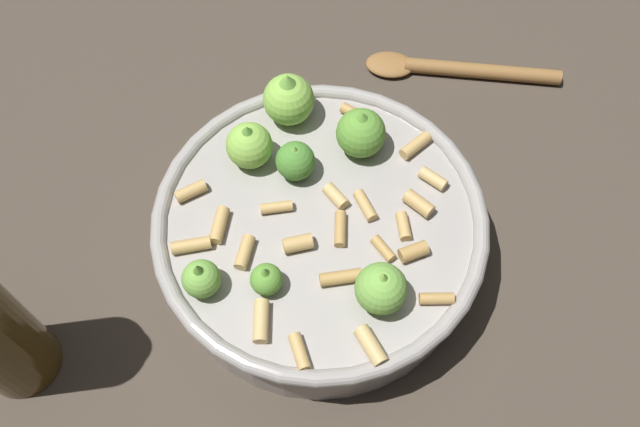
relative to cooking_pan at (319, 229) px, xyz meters
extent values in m
plane|color=#42382D|center=(0.00, 0.00, -0.04)|extent=(2.40, 2.40, 0.00)
cylinder|color=#9E9993|center=(0.00, 0.00, -0.01)|extent=(0.27, 0.27, 0.07)
torus|color=#9E9993|center=(0.00, 0.00, 0.02)|extent=(0.29, 0.29, 0.01)
sphere|color=#75B247|center=(-0.03, -0.08, 0.04)|extent=(0.04, 0.04, 0.04)
cone|color=#8CC64C|center=(-0.03, -0.08, 0.06)|extent=(0.01, 0.01, 0.01)
sphere|color=#4C8933|center=(0.03, 0.04, 0.04)|extent=(0.03, 0.03, 0.03)
cone|color=#75B247|center=(0.03, 0.04, 0.06)|extent=(0.01, 0.01, 0.01)
sphere|color=#75B247|center=(-0.11, 0.04, 0.04)|extent=(0.03, 0.03, 0.03)
cone|color=#609E38|center=(-0.11, 0.04, 0.06)|extent=(0.01, 0.01, 0.02)
sphere|color=#8CC64C|center=(0.01, 0.08, 0.04)|extent=(0.04, 0.04, 0.04)
cone|color=#609E38|center=(0.01, 0.08, 0.06)|extent=(0.02, 0.02, 0.01)
sphere|color=#609E38|center=(0.08, 0.01, 0.05)|extent=(0.04, 0.04, 0.04)
cone|color=#609E38|center=(0.08, 0.01, 0.07)|extent=(0.02, 0.02, 0.01)
sphere|color=#8CC64C|center=(0.07, 0.08, 0.05)|extent=(0.05, 0.05, 0.05)
cone|color=#75B247|center=(0.07, 0.08, 0.07)|extent=(0.03, 0.03, 0.02)
sphere|color=#609E38|center=(-0.08, -0.01, 0.04)|extent=(0.03, 0.03, 0.03)
cone|color=#609E38|center=(-0.08, -0.01, 0.05)|extent=(0.01, 0.01, 0.01)
cylinder|color=tan|center=(-0.07, -0.10, 0.03)|extent=(0.03, 0.03, 0.01)
cylinder|color=tan|center=(0.01, -0.08, 0.03)|extent=(0.03, 0.02, 0.01)
cylinder|color=tan|center=(-0.06, 0.06, 0.03)|extent=(0.03, 0.02, 0.01)
cylinder|color=tan|center=(0.11, -0.03, 0.03)|extent=(0.03, 0.02, 0.01)
cylinder|color=tan|center=(0.00, -0.06, 0.03)|extent=(0.02, 0.03, 0.01)
cylinder|color=tan|center=(0.03, -0.06, 0.03)|extent=(0.02, 0.02, 0.01)
cylinder|color=tan|center=(-0.06, 0.03, 0.03)|extent=(0.03, 0.02, 0.01)
cylinder|color=tan|center=(-0.11, -0.06, 0.03)|extent=(0.03, 0.03, 0.01)
cylinder|color=tan|center=(0.00, -0.02, 0.03)|extent=(0.03, 0.02, 0.01)
cylinder|color=tan|center=(-0.10, -0.02, 0.03)|extent=(0.03, 0.03, 0.01)
cylinder|color=tan|center=(-0.04, -0.05, 0.03)|extent=(0.03, 0.03, 0.01)
cylinder|color=tan|center=(-0.02, 0.03, 0.03)|extent=(0.03, 0.03, 0.01)
cylinder|color=tan|center=(-0.08, 0.07, 0.03)|extent=(0.03, 0.03, 0.01)
cylinder|color=tan|center=(0.02, 0.00, 0.03)|extent=(0.02, 0.03, 0.01)
cylinder|color=tan|center=(-0.01, -0.12, 0.03)|extent=(0.02, 0.03, 0.01)
cylinder|color=tan|center=(-0.04, 0.10, 0.03)|extent=(0.03, 0.02, 0.01)
cylinder|color=tan|center=(0.08, -0.06, 0.03)|extent=(0.01, 0.03, 0.01)
cylinder|color=tan|center=(-0.03, 0.00, 0.03)|extent=(0.03, 0.03, 0.01)
cylinder|color=tan|center=(0.06, -0.06, 0.03)|extent=(0.02, 0.03, 0.01)
cylinder|color=tan|center=(0.11, 0.03, 0.03)|extent=(0.01, 0.03, 0.01)
cylinder|color=tan|center=(0.03, -0.03, 0.03)|extent=(0.02, 0.03, 0.01)
cylinder|color=olive|center=(0.27, -0.02, -0.04)|extent=(0.09, 0.15, 0.02)
ellipsoid|color=olive|center=(0.23, 0.06, -0.04)|extent=(0.06, 0.06, 0.01)
camera|label=1|loc=(-0.23, -0.16, 0.54)|focal=38.60mm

